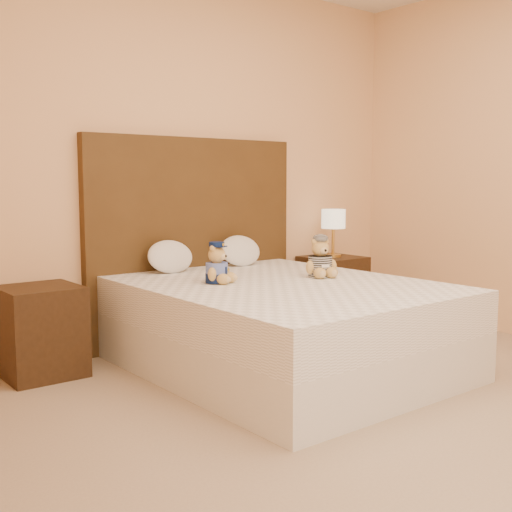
{
  "coord_description": "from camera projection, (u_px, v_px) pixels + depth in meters",
  "views": [
    {
      "loc": [
        -2.6,
        -1.81,
        1.18
      ],
      "look_at": [
        -0.01,
        1.45,
        0.7
      ],
      "focal_mm": 45.0,
      "sensor_mm": 36.0,
      "label": 1
    }
  ],
  "objects": [
    {
      "name": "lamp",
      "position": [
        333.0,
        221.0,
        5.37
      ],
      "size": [
        0.2,
        0.2,
        0.4
      ],
      "color": "gold",
      "rests_on": "nightstand_right"
    },
    {
      "name": "headboard",
      "position": [
        194.0,
        240.0,
        4.78
      ],
      "size": [
        1.75,
        0.08,
        1.5
      ],
      "primitive_type": "cube",
      "color": "#483015",
      "rests_on": "ground"
    },
    {
      "name": "nightstand_left",
      "position": [
        41.0,
        331.0,
        3.9
      ],
      "size": [
        0.45,
        0.45,
        0.55
      ],
      "primitive_type": "cube",
      "color": "#342010",
      "rests_on": "ground"
    },
    {
      "name": "pillow_left",
      "position": [
        170.0,
        255.0,
        4.45
      ],
      "size": [
        0.35,
        0.23,
        0.25
      ],
      "primitive_type": "ellipsoid",
      "color": "white",
      "rests_on": "bed"
    },
    {
      "name": "teddy_prisoner",
      "position": [
        320.0,
        257.0,
        4.24
      ],
      "size": [
        0.29,
        0.28,
        0.26
      ],
      "primitive_type": null,
      "rotation": [
        0.0,
        0.0,
        -0.28
      ],
      "color": "tan",
      "rests_on": "bed"
    },
    {
      "name": "room_walls",
      "position": [
        378.0,
        59.0,
        3.29
      ],
      "size": [
        4.04,
        4.52,
        2.72
      ],
      "color": "#F1BA83",
      "rests_on": "ground"
    },
    {
      "name": "teddy_police",
      "position": [
        217.0,
        263.0,
        3.99
      ],
      "size": [
        0.28,
        0.28,
        0.25
      ],
      "primitive_type": null,
      "rotation": [
        0.0,
        0.0,
        0.4
      ],
      "color": "tan",
      "rests_on": "bed"
    },
    {
      "name": "nightstand_right",
      "position": [
        332.0,
        289.0,
        5.44
      ],
      "size": [
        0.45,
        0.45,
        0.55
      ],
      "primitive_type": "cube",
      "color": "#342010",
      "rests_on": "ground"
    },
    {
      "name": "pillow_right",
      "position": [
        240.0,
        249.0,
        4.83
      ],
      "size": [
        0.35,
        0.23,
        0.25
      ],
      "primitive_type": "ellipsoid",
      "color": "white",
      "rests_on": "bed"
    },
    {
      "name": "ground",
      "position": [
        442.0,
        423.0,
        3.14
      ],
      "size": [
        4.0,
        4.5,
        0.0
      ],
      "primitive_type": "cube",
      "color": "tan",
      "rests_on": "ground"
    },
    {
      "name": "bed",
      "position": [
        282.0,
        326.0,
        4.04
      ],
      "size": [
        1.6,
        2.0,
        0.55
      ],
      "color": "white",
      "rests_on": "ground"
    }
  ]
}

